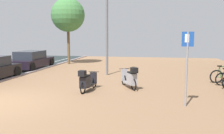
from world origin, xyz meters
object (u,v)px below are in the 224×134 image
(scooter_near, at_px, (87,81))
(scooter_mid, at_px, (130,78))
(lamp_post, at_px, (107,17))
(street_tree, at_px, (68,15))
(parking_sign, at_px, (187,61))
(bicycle_rack_06, at_px, (222,76))
(parked_car_far, at_px, (31,60))

(scooter_near, xyz_separation_m, scooter_mid, (1.81, 0.96, 0.02))
(lamp_post, relative_size, street_tree, 1.16)
(parking_sign, height_order, street_tree, street_tree)
(bicycle_rack_06, xyz_separation_m, scooter_near, (-6.37, -3.25, 0.11))
(street_tree, bearing_deg, scooter_near, -65.51)
(parking_sign, bearing_deg, scooter_near, 158.47)
(bicycle_rack_06, relative_size, lamp_post, 0.21)
(scooter_mid, bearing_deg, parked_car_far, 145.09)
(scooter_mid, height_order, parked_car_far, parked_car_far)
(scooter_mid, xyz_separation_m, parking_sign, (2.22, -2.56, 1.12))
(bicycle_rack_06, distance_m, parked_car_far, 12.97)
(bicycle_rack_06, xyz_separation_m, parked_car_far, (-12.55, 3.29, 0.27))
(scooter_mid, height_order, street_tree, street_tree)
(scooter_mid, bearing_deg, scooter_near, -152.03)
(bicycle_rack_06, height_order, parking_sign, parking_sign)
(lamp_post, bearing_deg, street_tree, 130.86)
(parked_car_far, height_order, street_tree, street_tree)
(parking_sign, xyz_separation_m, street_tree, (-8.46, 11.30, 2.50))
(parking_sign, relative_size, street_tree, 0.47)
(bicycle_rack_06, bearing_deg, parking_sign, -115.75)
(parked_car_far, height_order, parking_sign, parking_sign)
(parking_sign, distance_m, lamp_post, 7.71)
(scooter_mid, bearing_deg, bicycle_rack_06, 26.63)
(scooter_near, relative_size, lamp_post, 0.29)
(parked_car_far, distance_m, parking_sign, 13.09)
(parking_sign, distance_m, street_tree, 14.33)
(street_tree, bearing_deg, lamp_post, -49.14)
(scooter_near, bearing_deg, lamp_post, 90.61)
(scooter_near, distance_m, parking_sign, 4.49)
(parked_car_far, bearing_deg, street_tree, 61.03)
(scooter_mid, bearing_deg, parking_sign, -48.97)
(scooter_near, height_order, parking_sign, parking_sign)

